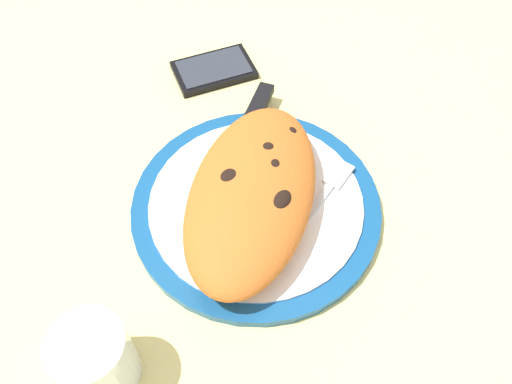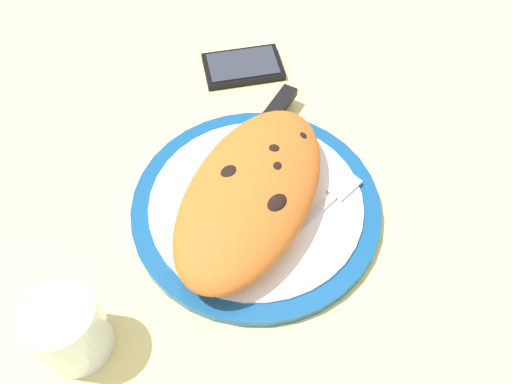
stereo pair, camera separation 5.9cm
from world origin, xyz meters
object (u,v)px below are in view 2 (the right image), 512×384
object	(u,v)px
knife	(262,130)
smartphone	(243,66)
fork	(318,210)
water_glass	(70,331)
calzone	(251,193)
plate	(256,206)

from	to	relation	value
knife	smartphone	xyz separation A→B (cm)	(8.63, 10.62, -1.46)
fork	water_glass	xyz separation A→B (cm)	(-27.27, 9.36, 1.81)
fork	smartphone	xyz separation A→B (cm)	(13.68, 23.19, -1.18)
smartphone	calzone	bearing A→B (deg)	-136.96
knife	fork	bearing A→B (deg)	-111.88
plate	fork	size ratio (longest dim) A/B	1.74
fork	knife	xyz separation A→B (cm)	(5.05, 12.57, 0.28)
knife	smartphone	size ratio (longest dim) A/B	1.83
fork	water_glass	bearing A→B (deg)	161.05
calzone	fork	xyz separation A→B (cm)	(4.56, -6.16, -2.63)
calzone	fork	size ratio (longest dim) A/B	1.74
plate	smartphone	size ratio (longest dim) A/B	2.23
calzone	water_glass	size ratio (longest dim) A/B	3.50
plate	knife	bearing A→B (deg)	36.14
calzone	fork	distance (cm)	8.10
plate	water_glass	world-z (taller)	water_glass
knife	smartphone	distance (cm)	13.77
smartphone	water_glass	xyz separation A→B (cm)	(-40.95, -13.83, 2.99)
fork	knife	distance (cm)	13.55
plate	water_glass	size ratio (longest dim) A/B	3.52
smartphone	water_glass	distance (cm)	43.33
calzone	knife	xyz separation A→B (cm)	(9.61, 6.41, -2.35)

